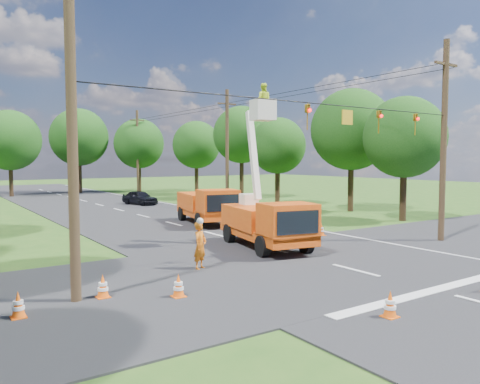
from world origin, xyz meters
TOP-DOWN VIEW (x-y plane):
  - ground at (0.00, 20.00)m, footprint 140.00×140.00m
  - road_main at (0.00, 20.00)m, footprint 12.00×100.00m
  - road_cross at (0.00, 2.00)m, footprint 56.00×10.00m
  - stop_bar at (0.00, -3.20)m, footprint 9.00×0.45m
  - edge_line at (5.60, 20.00)m, footprint 0.12×90.00m
  - bucket_truck at (0.03, 5.38)m, footprint 3.37×6.36m
  - second_truck at (1.86, 13.94)m, footprint 3.49×6.51m
  - ground_worker at (-4.56, 3.50)m, footprint 0.78×0.70m
  - distant_car at (3.20, 28.43)m, footprint 2.46×4.09m
  - traffic_cone_0 at (-3.15, -4.00)m, footprint 0.38×0.38m
  - traffic_cone_2 at (1.24, 7.58)m, footprint 0.38×0.38m
  - traffic_cone_3 at (3.32, 9.61)m, footprint 0.38×0.38m
  - traffic_cone_4 at (-6.87, 0.69)m, footprint 0.38×0.38m
  - traffic_cone_5 at (-8.75, 1.89)m, footprint 0.38×0.38m
  - traffic_cone_6 at (-11.12, 1.37)m, footprint 0.38×0.38m
  - traffic_cone_7 at (4.79, 16.04)m, footprint 0.38×0.38m
  - traffic_cone_8 at (4.55, 6.48)m, footprint 0.38×0.38m
  - pole_right_near at (8.50, 2.00)m, footprint 1.80×0.30m
  - pole_right_mid at (8.50, 22.00)m, footprint 1.80×0.30m
  - pole_right_far at (8.50, 42.00)m, footprint 1.80×0.30m
  - pole_left at (-9.50, 2.00)m, footprint 0.30×0.30m
  - signal_span at (2.23, 1.99)m, footprint 18.00×0.29m
  - tree_right_a at (13.50, 8.00)m, footprint 5.40×5.40m
  - tree_right_b at (15.00, 14.00)m, footprint 6.40×6.40m
  - tree_right_c at (13.20, 21.00)m, footprint 5.00×5.00m
  - tree_right_d at (14.80, 29.00)m, footprint 6.00×6.00m
  - tree_right_e at (13.80, 37.00)m, footprint 5.60×5.60m
  - tree_far_a at (-5.00, 45.00)m, footprint 6.60×6.60m
  - tree_far_b at (3.00, 47.00)m, footprint 7.00×7.00m
  - tree_far_c at (9.50, 44.00)m, footprint 6.20×6.20m

SIDE VIEW (x-z plane):
  - ground at x=0.00m, z-range 0.00..0.00m
  - road_main at x=0.00m, z-range -0.03..0.03m
  - road_cross at x=0.00m, z-range -0.04..0.04m
  - stop_bar at x=0.00m, z-range -0.01..0.01m
  - edge_line at x=5.60m, z-range -0.01..0.01m
  - traffic_cone_0 at x=-3.15m, z-range 0.00..0.71m
  - traffic_cone_2 at x=1.24m, z-range 0.00..0.71m
  - traffic_cone_3 at x=3.32m, z-range 0.00..0.71m
  - traffic_cone_4 at x=-6.87m, z-range 0.00..0.71m
  - traffic_cone_5 at x=-8.75m, z-range 0.00..0.71m
  - traffic_cone_6 at x=-11.12m, z-range 0.00..0.71m
  - traffic_cone_7 at x=4.79m, z-range 0.00..0.71m
  - traffic_cone_8 at x=4.55m, z-range 0.00..0.71m
  - distant_car at x=3.20m, z-range 0.00..1.30m
  - ground_worker at x=-4.56m, z-range 0.00..1.79m
  - second_truck at x=1.86m, z-range 0.05..2.36m
  - bucket_truck at x=0.03m, z-range -2.21..5.40m
  - pole_left at x=-9.50m, z-range 0.00..9.00m
  - pole_right_near at x=8.50m, z-range 0.11..10.11m
  - pole_right_mid at x=8.50m, z-range 0.11..10.11m
  - pole_right_far at x=8.50m, z-range 0.11..10.11m
  - tree_right_c at x=13.20m, z-range 1.40..9.23m
  - tree_right_a at x=13.50m, z-range 1.42..9.70m
  - tree_right_e at x=13.80m, z-range 1.50..10.12m
  - signal_span at x=2.23m, z-range 5.34..6.41m
  - tree_far_c at x=9.50m, z-range 1.47..10.65m
  - tree_far_a at x=-5.00m, z-range 1.44..10.94m
  - tree_right_b at x=15.00m, z-range 1.61..11.26m
  - tree_right_d at x=14.80m, z-range 1.83..11.53m
  - tree_far_b at x=3.00m, z-range 1.65..11.97m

